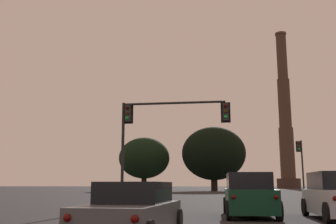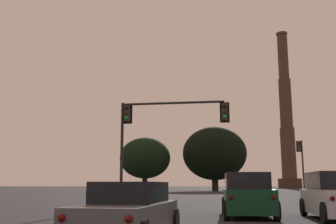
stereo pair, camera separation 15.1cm
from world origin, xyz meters
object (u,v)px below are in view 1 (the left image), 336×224
Objects in this scene: traffic_light_overhead_left at (158,125)px; smokestack at (286,125)px; traffic_light_far_right at (301,160)px; sedan_left_lane_second at (133,211)px; suv_center_lane_front at (249,195)px.

smokestack is at bearing 78.02° from traffic_light_overhead_left.
traffic_light_far_right is at bearing -97.64° from smokestack.
traffic_light_overhead_left is 1.07× the size of traffic_light_far_right.
sedan_left_lane_second is 0.08× the size of smokestack.
suv_center_lane_front is 0.09× the size of smokestack.
traffic_light_overhead_left is at bearing -118.17° from traffic_light_far_right.
sedan_left_lane_second is 0.75× the size of traffic_light_far_right.
traffic_light_far_right is at bearing 61.83° from traffic_light_overhead_left.
traffic_light_far_right is (10.94, 36.52, 3.49)m from sedan_left_lane_second.
traffic_light_far_right is at bearing 73.55° from suv_center_lane_front.
sedan_left_lane_second is 0.70× the size of traffic_light_overhead_left.
smokestack is (20.59, 126.26, 21.50)m from suv_center_lane_front.
smokestack reaches higher than traffic_light_overhead_left.
smokestack is at bearing 82.36° from traffic_light_far_right.
suv_center_lane_front is 30.29m from traffic_light_far_right.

